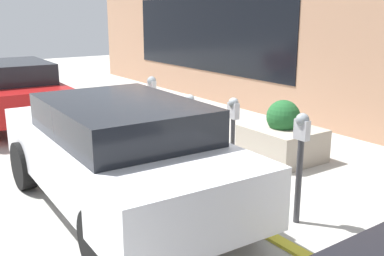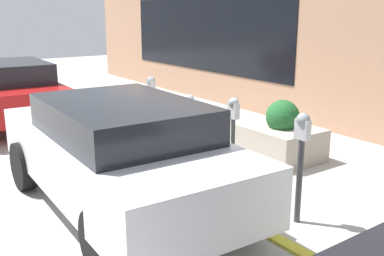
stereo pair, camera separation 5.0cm
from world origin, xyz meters
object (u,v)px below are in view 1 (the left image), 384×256
object	(u,v)px
parked_car_rear	(8,91)
planter_box	(282,138)
parked_car_middle	(118,151)
parking_meter_second	(233,127)
parking_meter_nearest	(301,150)
parking_meter_middle	(190,117)
parking_meter_fourth	(152,100)

from	to	relation	value
parked_car_rear	planter_box	bearing A→B (deg)	-146.40
parked_car_middle	parking_meter_second	bearing A→B (deg)	-102.78
parking_meter_second	parking_meter_nearest	bearing A→B (deg)	-178.85
parking_meter_nearest	parking_meter_middle	size ratio (longest dim) A/B	1.12
parking_meter_nearest	parking_meter_second	bearing A→B (deg)	1.15
parking_meter_fourth	planter_box	distance (m)	2.52
parking_meter_second	parking_meter_fourth	world-z (taller)	parking_meter_fourth
parking_meter_nearest	parking_meter_second	xyz separation A→B (m)	(1.26, 0.03, 0.03)
parking_meter_fourth	parked_car_middle	size ratio (longest dim) A/B	0.31
parking_meter_nearest	planter_box	xyz separation A→B (m)	(1.91, -1.68, -0.57)
parking_meter_middle	parked_car_rear	world-z (taller)	parked_car_rear
parking_meter_middle	planter_box	distance (m)	1.79
parking_meter_nearest	parking_meter_fourth	world-z (taller)	same
parking_meter_fourth	planter_box	xyz separation A→B (m)	(-1.83, -1.63, -0.58)
parking_meter_second	parked_car_middle	xyz separation A→B (m)	(0.42, 1.63, -0.18)
parking_meter_second	parked_car_rear	size ratio (longest dim) A/B	0.34
parking_meter_fourth	parked_car_middle	xyz separation A→B (m)	(-2.06, 1.71, -0.16)
parking_meter_middle	parked_car_rear	size ratio (longest dim) A/B	0.30
parking_meter_second	planter_box	size ratio (longest dim) A/B	1.11
planter_box	parked_car_rear	bearing A→B (deg)	31.41
parking_meter_second	parking_meter_middle	bearing A→B (deg)	-3.92
parking_meter_second	planter_box	xyz separation A→B (m)	(0.65, -1.71, -0.60)
parking_meter_fourth	parking_meter_nearest	bearing A→B (deg)	179.14
parking_meter_middle	parked_car_middle	world-z (taller)	parked_car_middle
parking_meter_nearest	parking_meter_fourth	distance (m)	3.74
parking_meter_second	parked_car_rear	world-z (taller)	parked_car_rear
planter_box	parked_car_rear	world-z (taller)	parked_car_rear
parking_meter_middle	parking_meter_nearest	bearing A→B (deg)	178.66
parking_meter_fourth	parking_meter_middle	bearing A→B (deg)	-179.91
parked_car_rear	parking_meter_nearest	bearing A→B (deg)	-164.98
parking_meter_middle	parking_meter_second	bearing A→B (deg)	176.08
parking_meter_fourth	parked_car_rear	world-z (taller)	parked_car_rear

